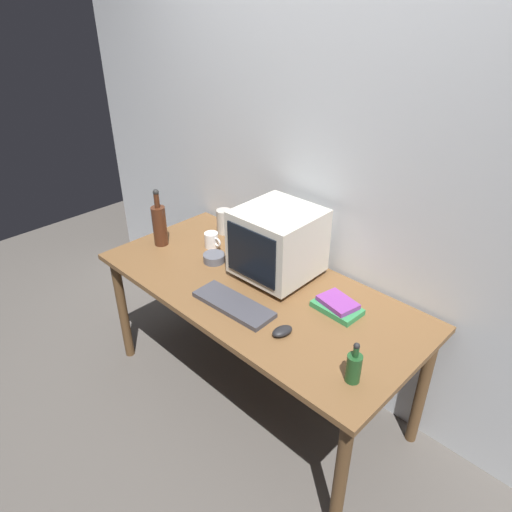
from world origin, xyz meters
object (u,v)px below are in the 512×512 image
at_px(bottle_tall, 159,224).
at_px(bottle_short, 354,367).
at_px(book_stack, 337,306).
at_px(keyboard, 233,304).
at_px(mug, 212,240).
at_px(metal_canister, 224,221).
at_px(computer_mouse, 282,331).
at_px(cd_spindle, 214,258).
at_px(crt_monitor, 277,242).

xyz_separation_m(bottle_tall, bottle_short, (1.43, -0.13, -0.06)).
xyz_separation_m(bottle_tall, book_stack, (1.12, 0.20, -0.11)).
height_order(keyboard, mug, mug).
bearing_deg(keyboard, mug, 146.20).
height_order(book_stack, mug, mug).
relative_size(bottle_short, metal_canister, 1.24).
bearing_deg(keyboard, computer_mouse, -0.95).
bearing_deg(cd_spindle, crt_monitor, 22.83).
height_order(keyboard, book_stack, book_stack).
height_order(crt_monitor, computer_mouse, crt_monitor).
height_order(computer_mouse, bottle_tall, bottle_tall).
height_order(cd_spindle, metal_canister, metal_canister).
bearing_deg(book_stack, metal_canister, 170.47).
xyz_separation_m(crt_monitor, keyboard, (0.05, -0.35, -0.18)).
height_order(mug, cd_spindle, mug).
xyz_separation_m(computer_mouse, mug, (-0.82, 0.30, 0.03)).
distance_m(bottle_tall, mug, 0.31).
height_order(crt_monitor, mug, crt_monitor).
distance_m(bottle_tall, book_stack, 1.15).
bearing_deg(book_stack, bottle_tall, -170.05).
bearing_deg(bottle_short, mug, 165.27).
relative_size(bottle_tall, book_stack, 1.51).
bearing_deg(bottle_short, bottle_tall, 174.87).
xyz_separation_m(crt_monitor, mug, (-0.47, -0.04, -0.15)).
bearing_deg(metal_canister, computer_mouse, -27.76).
height_order(bottle_short, book_stack, bottle_short).
bearing_deg(bottle_tall, metal_canister, 66.87).
bearing_deg(mug, bottle_tall, -142.48).
bearing_deg(crt_monitor, book_stack, -4.08).
bearing_deg(computer_mouse, metal_canister, 163.51).
distance_m(bottle_short, metal_canister, 1.37).
bearing_deg(mug, cd_spindle, -36.71).
bearing_deg(mug, computer_mouse, -20.17).
height_order(computer_mouse, bottle_short, bottle_short).
bearing_deg(book_stack, mug, -179.19).
relative_size(crt_monitor, mug, 3.31).
bearing_deg(bottle_short, cd_spindle, 168.56).
relative_size(keyboard, bottle_short, 2.26).
xyz_separation_m(keyboard, bottle_short, (0.68, -0.00, 0.06)).
relative_size(book_stack, mug, 1.91).
bearing_deg(metal_canister, book_stack, -9.53).
relative_size(cd_spindle, metal_canister, 0.80).
bearing_deg(cd_spindle, mug, 143.29).
height_order(book_stack, cd_spindle, book_stack).
bearing_deg(metal_canister, mug, -63.71).
xyz_separation_m(bottle_tall, metal_canister, (0.15, 0.36, -0.06)).
height_order(computer_mouse, cd_spindle, cd_spindle).
height_order(computer_mouse, book_stack, book_stack).
bearing_deg(book_stack, cd_spindle, -171.54).
distance_m(computer_mouse, book_stack, 0.32).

